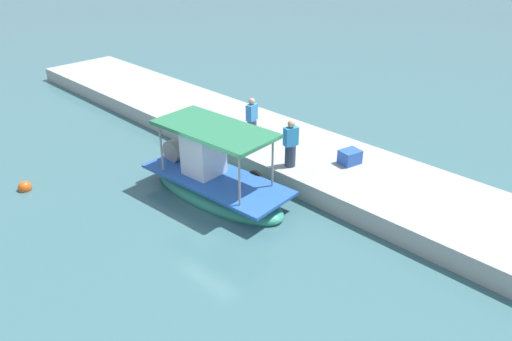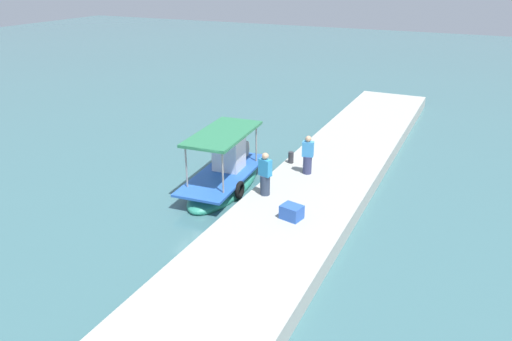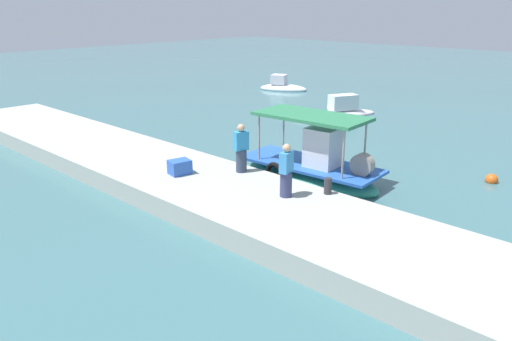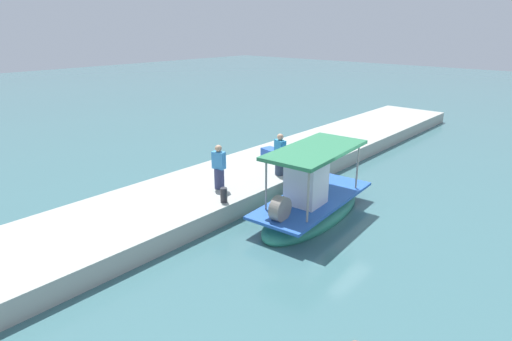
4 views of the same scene
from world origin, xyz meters
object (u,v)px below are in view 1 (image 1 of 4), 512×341
(fisherman_near_bollard, at_px, (291,146))
(mooring_bollard, at_px, (218,134))
(fisherman_by_crate, at_px, (252,120))
(cargo_crate, at_px, (350,157))
(marker_buoy, at_px, (25,187))
(main_fishing_boat, at_px, (214,182))

(fisherman_near_bollard, relative_size, mooring_bollard, 3.34)
(fisherman_by_crate, bearing_deg, fisherman_near_bollard, 164.28)
(cargo_crate, distance_m, marker_buoy, 11.42)
(fisherman_by_crate, relative_size, cargo_crate, 2.36)
(main_fishing_boat, height_order, mooring_bollard, main_fishing_boat)
(fisherman_near_bollard, bearing_deg, main_fishing_boat, 62.83)
(main_fishing_boat, distance_m, cargo_crate, 4.86)
(fisherman_by_crate, height_order, cargo_crate, fisherman_by_crate)
(cargo_crate, relative_size, marker_buoy, 1.52)
(fisherman_near_bollard, xyz_separation_m, mooring_bollard, (3.47, 0.31, -0.52))
(main_fishing_boat, relative_size, fisherman_by_crate, 3.44)
(fisherman_near_bollard, bearing_deg, fisherman_by_crate, -15.72)
(main_fishing_boat, relative_size, mooring_bollard, 11.21)
(cargo_crate, bearing_deg, fisherman_near_bollard, 50.03)
(main_fishing_boat, distance_m, mooring_bollard, 3.11)
(fisherman_near_bollard, relative_size, cargo_crate, 2.42)
(mooring_bollard, relative_size, cargo_crate, 0.72)
(fisherman_near_bollard, distance_m, mooring_bollard, 3.52)
(main_fishing_boat, bearing_deg, cargo_crate, -122.78)
(mooring_bollard, relative_size, marker_buoy, 1.10)
(main_fishing_boat, xyz_separation_m, cargo_crate, (-2.62, -4.07, 0.45))
(main_fishing_boat, height_order, cargo_crate, main_fishing_boat)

